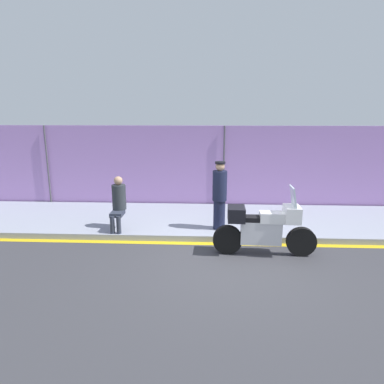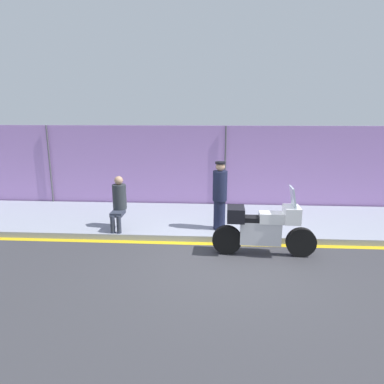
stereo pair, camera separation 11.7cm
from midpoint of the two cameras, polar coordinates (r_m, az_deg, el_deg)
name	(u,v)px [view 1 (the left image)]	position (r m, az deg, el deg)	size (l,w,h in m)	color
ground_plane	(231,264)	(7.15, 6.00, -11.78)	(120.00, 120.00, 0.00)	#38383D
sidewalk	(225,220)	(9.54, 5.18, -4.75)	(41.44, 2.91, 0.15)	#8E93A3
curb_paint_stripe	(228,244)	(8.11, 5.60, -8.62)	(41.44, 0.18, 0.01)	gold
storefront_fence	(224,168)	(10.75, 4.99, 4.04)	(39.37, 0.17, 2.60)	#AD7FC6
motorcycle	(264,227)	(7.46, 11.41, -5.80)	(2.20, 0.54, 1.52)	black
officer_standing	(220,195)	(8.42, 4.22, -0.50)	(0.35, 0.35, 1.70)	#191E38
person_seated_on_curb	(118,200)	(8.66, -12.54, -1.34)	(0.34, 0.66, 1.32)	#2D3342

